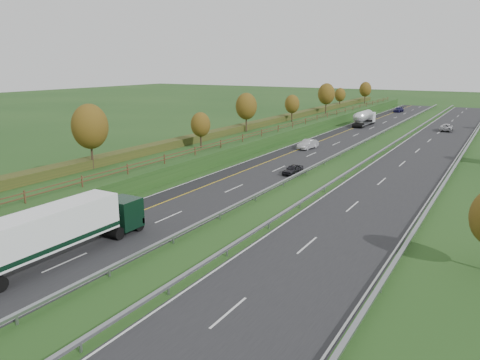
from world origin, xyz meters
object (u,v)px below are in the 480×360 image
object	(u,v)px
car_silver_mid	(308,144)
car_dark_near	(293,169)
car_oncoming	(446,127)
box_lorry	(52,232)
road_tanker	(364,118)
car_small_far	(399,110)

from	to	relation	value
car_silver_mid	car_dark_near	bearing A→B (deg)	-65.75
car_dark_near	car_oncoming	size ratio (longest dim) A/B	0.68
box_lorry	road_tanker	distance (m)	87.60
box_lorry	car_dark_near	world-z (taller)	box_lorry
box_lorry	road_tanker	world-z (taller)	box_lorry
car_oncoming	car_silver_mid	bearing A→B (deg)	60.31
car_dark_near	car_small_far	size ratio (longest dim) A/B	0.77
box_lorry	road_tanker	bearing A→B (deg)	91.25
car_small_far	road_tanker	bearing A→B (deg)	-85.79
car_small_far	car_dark_near	bearing A→B (deg)	-81.89
car_small_far	car_oncoming	world-z (taller)	car_oncoming
box_lorry	car_oncoming	world-z (taller)	box_lorry
road_tanker	car_dark_near	world-z (taller)	road_tanker
car_silver_mid	car_small_far	xyz separation A→B (m)	(0.02, 70.73, -0.08)
road_tanker	car_silver_mid	size ratio (longest dim) A/B	2.35
car_silver_mid	car_small_far	bearing A→B (deg)	97.80
road_tanker	car_small_far	size ratio (longest dim) A/B	2.30
car_oncoming	car_small_far	bearing A→B (deg)	-67.18
road_tanker	car_oncoming	size ratio (longest dim) A/B	2.05
car_dark_near	box_lorry	bearing A→B (deg)	-90.90
car_silver_mid	box_lorry	bearing A→B (deg)	-80.37
car_silver_mid	car_oncoming	world-z (taller)	car_silver_mid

